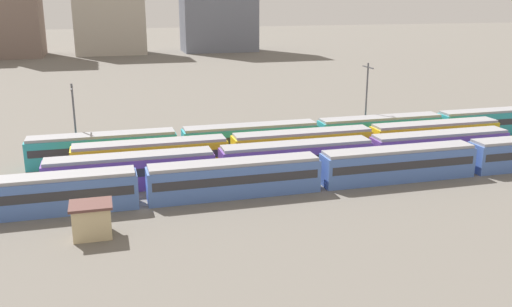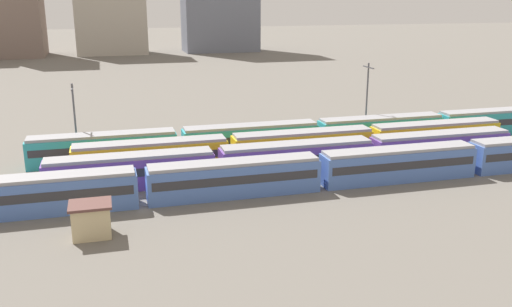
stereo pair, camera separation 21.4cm
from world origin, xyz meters
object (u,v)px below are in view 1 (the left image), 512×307
(train_track_0, at_px, (320,170))
(train_track_1, at_px, (297,158))
(catenary_pole_3, at_px, (366,97))
(train_track_3, at_px, (380,129))
(catenary_pole_1, at_px, (74,117))
(signal_hut, at_px, (92,220))
(train_track_2, at_px, (303,145))

(train_track_0, relative_size, train_track_1, 1.34)
(catenary_pole_3, bearing_deg, train_track_1, -138.63)
(train_track_3, height_order, catenary_pole_3, catenary_pole_3)
(train_track_1, height_order, catenary_pole_1, catenary_pole_1)
(train_track_1, bearing_deg, signal_hut, -152.42)
(train_track_3, xyz_separation_m, signal_hut, (-39.01, -22.35, -0.35))
(train_track_0, xyz_separation_m, catenary_pole_3, (14.50, 18.69, 4.09))
(train_track_0, height_order, train_track_2, same)
(catenary_pole_1, distance_m, signal_hut, 25.88)
(train_track_3, bearing_deg, catenary_pole_3, 104.86)
(catenary_pole_1, relative_size, catenary_pole_3, 0.88)
(catenary_pole_3, bearing_deg, signal_hut, -146.34)
(catenary_pole_3, distance_m, signal_hut, 46.10)
(train_track_1, xyz_separation_m, signal_hut, (-22.87, -11.95, -0.35))
(train_track_2, xyz_separation_m, catenary_pole_1, (-27.49, 8.38, 3.44))
(train_track_1, bearing_deg, train_track_0, -81.15)
(train_track_2, relative_size, catenary_pole_1, 5.82)
(train_track_3, bearing_deg, train_track_1, -147.19)
(catenary_pole_1, xyz_separation_m, catenary_pole_3, (40.17, -0.09, 0.66))
(train_track_1, relative_size, catenary_pole_1, 5.82)
(catenary_pole_3, bearing_deg, train_track_0, -127.82)
(train_track_1, bearing_deg, catenary_pole_1, 151.35)
(train_track_2, height_order, catenary_pole_1, catenary_pole_1)
(train_track_2, bearing_deg, train_track_1, -116.90)
(train_track_0, height_order, signal_hut, train_track_0)
(train_track_3, xyz_separation_m, catenary_pole_1, (-40.99, 3.18, 3.44))
(train_track_0, relative_size, catenary_pole_3, 6.87)
(train_track_0, height_order, train_track_3, same)
(train_track_1, bearing_deg, train_track_3, 32.81)
(train_track_1, relative_size, catenary_pole_3, 5.13)
(train_track_2, height_order, signal_hut, train_track_2)
(train_track_0, bearing_deg, catenary_pole_3, 52.18)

